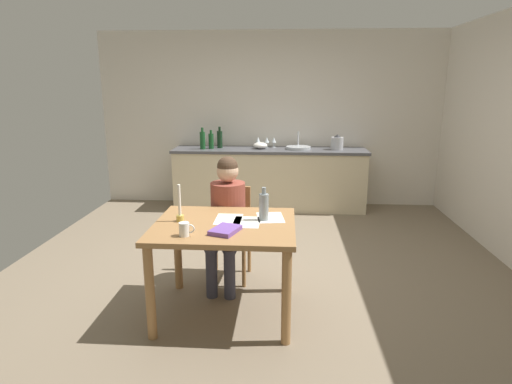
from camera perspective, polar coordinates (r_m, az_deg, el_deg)
The scene contains 22 objects.
ground_plane at distance 4.50m, azimuth 0.64°, elevation -10.20°, with size 5.20×5.20×0.04m, color #7A6B56.
wall_back at distance 6.72m, azimuth 1.96°, elevation 9.52°, with size 5.20×0.12×2.60m, color silver.
kitchen_counter at distance 6.49m, azimuth 1.79°, elevation 1.78°, with size 2.84×0.64×0.90m.
dining_table at distance 3.44m, azimuth -4.15°, elevation -6.02°, with size 1.10×0.94×0.77m.
chair_at_table at distance 4.16m, azimuth -3.44°, elevation -4.73°, with size 0.42×0.42×0.87m.
person_seated at distance 3.97m, azimuth -3.87°, elevation -2.81°, with size 0.34×0.60×1.19m.
coffee_mug at distance 3.14m, azimuth -9.37°, elevation -4.86°, with size 0.11×0.08×0.10m.
candlestick at distance 3.47m, azimuth -10.00°, elevation -2.47°, with size 0.06×0.06×0.30m.
book_magazine at distance 3.20m, azimuth -4.07°, elevation -5.03°, with size 0.17×0.24×0.03m, color #7049A2.
paper_letter at distance 3.42m, azimuth -1.25°, elevation -3.99°, with size 0.21×0.30×0.00m, color white.
paper_bill at distance 3.50m, azimuth -3.63°, elevation -3.59°, with size 0.21×0.30×0.00m, color white.
paper_envelope at distance 3.54m, azimuth 1.90°, elevation -3.39°, with size 0.21×0.30×0.00m, color white.
wine_bottle_on_table at distance 3.44m, azimuth 1.04°, elevation -1.91°, with size 0.08×0.08×0.27m.
sink_unit at distance 6.41m, azimuth 5.60°, elevation 5.85°, with size 0.36×0.36×0.24m.
bottle_oil at distance 6.41m, azimuth -7.06°, elevation 6.82°, with size 0.08×0.08×0.31m.
bottle_vinegar at distance 6.45m, azimuth -5.94°, elevation 6.73°, with size 0.07×0.07×0.27m.
bottle_wine_red at distance 6.51m, azimuth -4.80°, elevation 6.98°, with size 0.08×0.08×0.32m.
mixing_bowl at distance 6.42m, azimuth 0.57°, elevation 6.15°, with size 0.21×0.21×0.09m, color white.
stovetop_kettle at distance 6.44m, azimuth 10.64°, elevation 6.39°, with size 0.18×0.18×0.22m.
wine_glass_near_sink at distance 6.54m, azimuth 2.37°, elevation 6.83°, with size 0.07×0.07×0.15m.
wine_glass_by_kettle at distance 6.54m, azimuth 1.45°, elevation 6.84°, with size 0.07×0.07×0.15m.
wine_glass_back_left at distance 6.55m, azimuth 0.27°, elevation 6.85°, with size 0.07×0.07×0.15m.
Camera 1 is at (0.23, -4.10, 1.83)m, focal length 30.36 mm.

